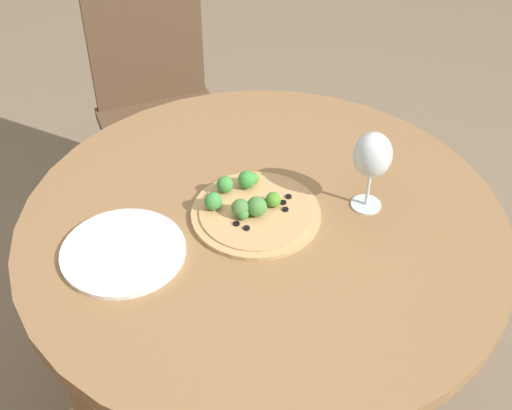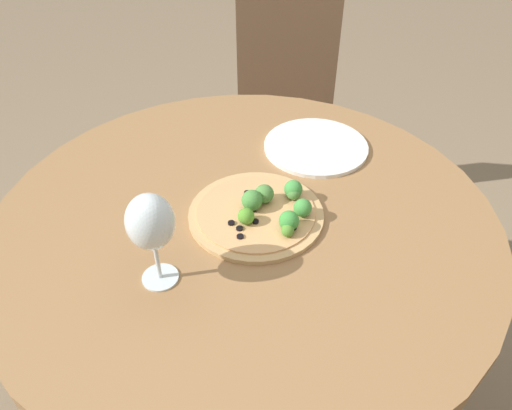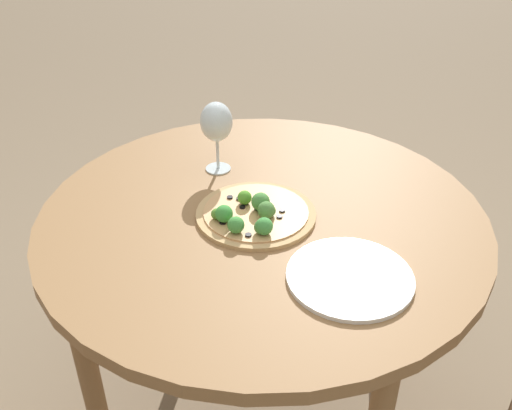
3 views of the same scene
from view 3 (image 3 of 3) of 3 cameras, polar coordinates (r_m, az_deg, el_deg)
name	(u,v)px [view 3 (image 3 of 3)]	position (r m, az deg, el deg)	size (l,w,h in m)	color
dining_table	(262,238)	(1.40, 0.61, -3.33)	(1.06, 1.06, 0.77)	olive
pizza	(254,213)	(1.32, -0.17, -0.84)	(0.28, 0.28, 0.06)	tan
wine_glass	(216,123)	(1.47, -3.98, 8.17)	(0.08, 0.08, 0.19)	silver
plate_near	(350,277)	(1.17, 9.37, -7.11)	(0.26, 0.26, 0.01)	white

